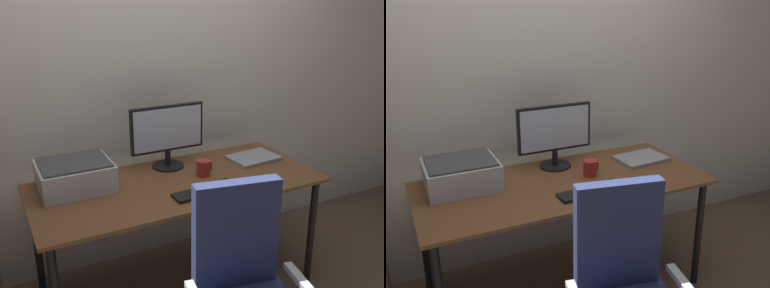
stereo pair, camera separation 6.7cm
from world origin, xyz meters
The scene contains 9 objects.
ground_plane centered at (0.00, 0.00, 0.00)m, with size 12.00×12.00×0.00m, color brown.
back_wall centered at (0.00, 0.55, 1.30)m, with size 6.40×0.10×2.60m, color silver.
desk centered at (0.00, 0.00, 0.66)m, with size 1.69×0.76×0.74m.
monitor centered at (0.05, 0.24, 0.97)m, with size 0.48×0.20×0.40m.
keyboard centered at (0.03, -0.22, 0.75)m, with size 0.29×0.11×0.02m, color black.
mouse centered at (0.23, -0.20, 0.76)m, with size 0.06×0.10×0.03m, color black.
coffee_mug centered at (0.18, 0.01, 0.79)m, with size 0.10×0.08×0.10m.
laptop centered at (0.61, 0.10, 0.75)m, with size 0.32×0.23×0.02m, color #99999E.
printer centered at (-0.55, 0.18, 0.82)m, with size 0.40×0.34×0.16m.
Camera 1 is at (-0.98, -2.10, 1.77)m, focal length 40.25 mm.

